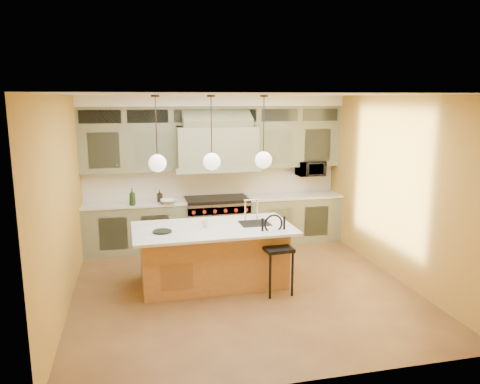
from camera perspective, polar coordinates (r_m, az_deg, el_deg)
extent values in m
plane|color=brown|center=(7.31, 0.26, -11.56)|extent=(5.00, 5.00, 0.00)
plane|color=white|center=(6.73, 0.28, 11.81)|extent=(5.00, 5.00, 0.00)
plane|color=#B48831|center=(9.29, -3.27, 2.71)|extent=(5.00, 0.00, 5.00)
plane|color=#B48831|center=(4.56, 7.54, -6.63)|extent=(5.00, 0.00, 5.00)
plane|color=#B48831|center=(6.77, -20.81, -1.31)|extent=(0.00, 5.00, 5.00)
plane|color=#B48831|center=(7.83, 18.38, 0.50)|extent=(0.00, 5.00, 5.00)
cube|color=gray|center=(9.05, -12.58, -4.26)|extent=(1.90, 0.65, 0.90)
cube|color=gray|center=(9.57, 6.33, -3.20)|extent=(1.90, 0.65, 0.90)
cube|color=white|center=(8.94, -12.72, -1.36)|extent=(1.90, 0.68, 0.04)
cube|color=white|center=(9.46, 6.40, -0.45)|extent=(1.90, 0.68, 0.04)
cube|color=silver|center=(9.31, -3.24, 1.29)|extent=(5.00, 0.04, 0.56)
cube|color=gray|center=(8.93, -13.49, 5.13)|extent=(1.75, 0.35, 0.85)
cube|color=gray|center=(9.47, 6.66, 5.72)|extent=(1.75, 0.35, 0.85)
cube|color=gray|center=(8.88, -2.92, 5.57)|extent=(1.50, 0.70, 0.75)
cube|color=gray|center=(8.93, -2.90, 3.01)|extent=(1.60, 0.76, 0.10)
cube|color=#333833|center=(9.02, -3.16, 9.31)|extent=(5.00, 0.35, 0.35)
cube|color=white|center=(8.99, -3.16, 11.06)|extent=(5.00, 0.47, 0.20)
cube|color=silver|center=(9.16, -2.83, -3.81)|extent=(1.20, 0.70, 0.90)
cube|color=black|center=(9.04, -2.86, -0.87)|extent=(1.20, 0.70, 0.06)
cube|color=silver|center=(8.77, -2.48, -2.27)|extent=(1.20, 0.06, 0.14)
cube|color=#9E6C38|center=(7.34, -3.32, -7.80)|extent=(2.19, 1.08, 0.88)
cube|color=white|center=(7.15, -3.29, -4.45)|extent=(2.45, 1.33, 0.04)
cube|color=black|center=(7.35, 1.81, -4.00)|extent=(0.47, 0.42, 0.05)
cylinder|color=black|center=(6.82, 3.69, -10.27)|extent=(0.04, 0.04, 0.67)
cylinder|color=black|center=(6.95, 6.40, -9.92)|extent=(0.04, 0.04, 0.67)
cylinder|color=black|center=(7.13, 2.71, -9.30)|extent=(0.04, 0.04, 0.67)
cylinder|color=black|center=(7.24, 5.31, -8.99)|extent=(0.04, 0.04, 0.67)
cube|color=black|center=(6.91, 4.58, -6.86)|extent=(0.43, 0.43, 0.05)
torus|color=black|center=(6.97, 4.10, -3.90)|extent=(0.30, 0.05, 0.29)
imported|color=black|center=(9.57, 8.58, 2.86)|extent=(0.54, 0.37, 0.30)
imported|color=#1B3314|center=(8.66, -13.00, -0.60)|extent=(0.13, 0.13, 0.31)
imported|color=black|center=(8.90, -9.77, -0.44)|extent=(0.11, 0.11, 0.22)
imported|color=white|center=(8.70, -8.70, -1.16)|extent=(0.33, 0.33, 0.08)
imported|color=silver|center=(7.15, -4.23, -3.87)|extent=(0.13, 0.13, 0.10)
cylinder|color=#2D2319|center=(6.84, -10.31, 11.46)|extent=(0.12, 0.12, 0.03)
cylinder|color=#2D2319|center=(6.86, -10.18, 7.74)|extent=(0.02, 0.02, 0.93)
sphere|color=white|center=(6.91, -10.03, 3.47)|extent=(0.26, 0.26, 0.26)
cylinder|color=#2D2319|center=(6.93, -3.56, 11.61)|extent=(0.12, 0.12, 0.03)
cylinder|color=#2D2319|center=(6.94, -3.51, 7.94)|extent=(0.02, 0.02, 0.93)
sphere|color=white|center=(6.99, -3.46, 3.72)|extent=(0.26, 0.26, 0.26)
cylinder|color=#2D2319|center=(7.11, 2.95, 11.61)|extent=(0.12, 0.12, 0.03)
cylinder|color=#2D2319|center=(7.12, 2.91, 8.03)|extent=(0.02, 0.02, 0.93)
sphere|color=white|center=(7.17, 2.87, 3.92)|extent=(0.26, 0.26, 0.26)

